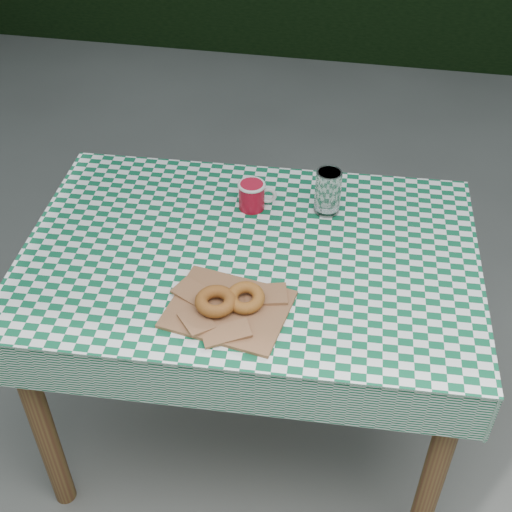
{
  "coord_description": "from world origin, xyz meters",
  "views": [
    {
      "loc": [
        0.19,
        -1.24,
        1.91
      ],
      "look_at": [
        -0.05,
        0.03,
        0.79
      ],
      "focal_mm": 48.33,
      "sensor_mm": 36.0,
      "label": 1
    }
  ],
  "objects_px": {
    "table": "(250,349)",
    "coffee_mug": "(252,196)",
    "paper_bag": "(228,308)",
    "drinking_glass": "(328,192)"
  },
  "relations": [
    {
      "from": "drinking_glass",
      "to": "table",
      "type": "bearing_deg",
      "value": -130.02
    },
    {
      "from": "table",
      "to": "coffee_mug",
      "type": "relative_size",
      "value": 8.12
    },
    {
      "from": "paper_bag",
      "to": "drinking_glass",
      "type": "height_order",
      "value": "drinking_glass"
    },
    {
      "from": "table",
      "to": "paper_bag",
      "type": "height_order",
      "value": "paper_bag"
    },
    {
      "from": "table",
      "to": "drinking_glass",
      "type": "height_order",
      "value": "drinking_glass"
    },
    {
      "from": "table",
      "to": "paper_bag",
      "type": "xyz_separation_m",
      "value": [
        -0.01,
        -0.22,
        0.39
      ]
    },
    {
      "from": "coffee_mug",
      "to": "drinking_glass",
      "type": "distance_m",
      "value": 0.21
    },
    {
      "from": "drinking_glass",
      "to": "coffee_mug",
      "type": "bearing_deg",
      "value": -173.47
    },
    {
      "from": "table",
      "to": "coffee_mug",
      "type": "distance_m",
      "value": 0.46
    },
    {
      "from": "paper_bag",
      "to": "coffee_mug",
      "type": "height_order",
      "value": "coffee_mug"
    }
  ]
}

